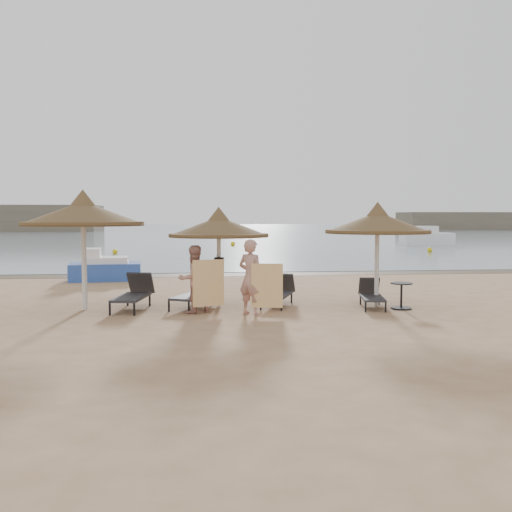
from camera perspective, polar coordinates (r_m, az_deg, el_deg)
The scene contains 22 objects.
ground at distance 13.38m, azimuth -5.09°, elevation -5.99°, with size 160.00×160.00×0.00m, color tan.
sea at distance 93.20m, azimuth -6.05°, elevation 2.56°, with size 200.00×140.00×0.03m, color slate.
wet_sand_strip at distance 22.69m, azimuth -5.55°, elevation -1.87°, with size 200.00×1.60×0.01m, color #4C3D2C.
far_shore at distance 94.33m, azimuth -21.53°, elevation 4.08°, with size 150.00×54.80×12.00m.
palapa_left at distance 14.66m, azimuth -16.90°, elevation 4.03°, with size 3.00×3.00×2.98m.
palapa_center at distance 14.53m, azimuth -3.75°, elevation 2.89°, with size 2.58×2.58×2.56m.
palapa_right at distance 14.92m, azimuth 12.05°, elevation 3.23°, with size 2.71×2.71×2.69m.
lounger_far_left at distance 14.66m, azimuth -12.09°, elevation -3.65°, with size 0.96×2.01×0.86m.
lounger_near_left at distance 14.74m, azimuth -6.02°, elevation -3.66°, with size 1.30×1.86×0.80m.
lounger_near_right at distance 14.97m, azimuth 2.32°, elevation -3.56°, with size 1.15×1.83×0.78m.
lounger_far_right at distance 14.91m, azimuth 11.46°, elevation -3.78°, with size 0.81×1.66×0.71m.
side_table at distance 14.74m, azimuth 14.33°, elevation -3.95°, with size 0.54×0.54×0.66m.
person_left at distance 13.71m, azimuth -6.28°, elevation -1.78°, with size 0.87×0.56×1.89m, color tan.
person_right at distance 13.38m, azimuth -0.52°, elevation -1.50°, with size 0.95×0.62×2.07m, color tan.
towel_left at distance 13.39m, azimuth -4.77°, elevation -2.71°, with size 0.74×0.28×1.10m.
towel_right at distance 13.21m, azimuth 1.10°, elevation -2.98°, with size 0.73×0.17×1.03m.
bag_patterned at distance 14.76m, azimuth -3.76°, elevation -0.88°, with size 0.26×0.11×0.32m.
bag_dark at distance 14.42m, azimuth -3.71°, elevation -0.78°, with size 0.25×0.15×0.33m.
pedal_boat at distance 21.40m, azimuth -14.89°, elevation -1.19°, with size 2.61×1.69×1.16m.
buoy_left at distance 35.84m, azimuth -13.93°, elevation 0.43°, with size 0.32×0.32×0.32m, color yellow.
buoy_mid at distance 44.23m, azimuth -2.33°, elevation 1.22°, with size 0.36×0.36×0.36m, color yellow.
buoy_right at distance 38.24m, azimuth 16.98°, elevation 0.59°, with size 0.32×0.32×0.32m, color yellow.
Camera 1 is at (-0.24, -13.17, 2.32)m, focal length 40.00 mm.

